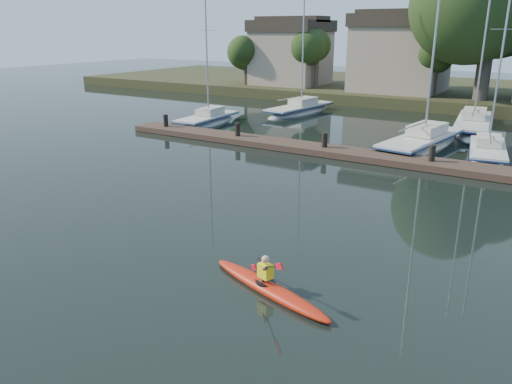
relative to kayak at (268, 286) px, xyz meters
The scene contains 9 objects.
ground 2.73m from the kayak, 149.06° to the left, with size 160.00×160.00×0.00m, color black.
kayak is the anchor object (origin of this frame).
dock 15.58m from the kayak, 98.63° to the left, with size 34.00×2.00×1.80m.
sailboat_0 25.73m from the kayak, 130.87° to the left, with size 2.58×7.54×11.76m.
sailboat_2 20.02m from the kayak, 92.73° to the left, with size 3.85×10.30×16.65m.
sailboat_3 19.80m from the kayak, 81.98° to the left, with size 3.05×7.57×11.86m.
sailboat_5 30.67m from the kayak, 115.51° to the left, with size 3.23×9.41×15.26m.
sailboat_6 27.96m from the kayak, 88.76° to the left, with size 3.53×11.11×17.36m.
shore 41.81m from the kayak, 91.00° to the left, with size 90.00×25.25×12.75m.
Camera 1 is at (8.45, -11.89, 6.87)m, focal length 35.00 mm.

